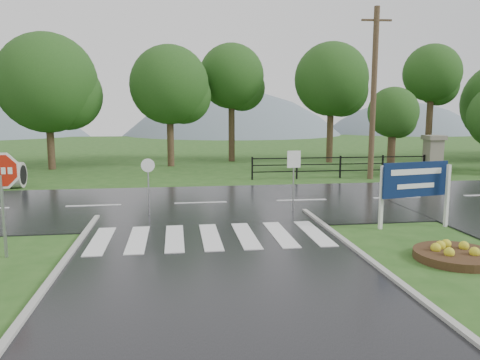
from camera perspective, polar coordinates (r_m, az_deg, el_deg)
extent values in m
plane|color=#274F1A|center=(8.55, -0.97, -16.13)|extent=(120.00, 120.00, 0.00)
cube|color=black|center=(18.10, -4.80, -2.92)|extent=(90.00, 8.00, 0.04)
cube|color=silver|center=(13.35, -16.66, -7.10)|extent=(0.50, 2.80, 0.02)
cube|color=silver|center=(13.24, -12.34, -7.07)|extent=(0.50, 2.80, 0.02)
cube|color=silver|center=(13.19, -7.98, -7.01)|extent=(0.50, 2.80, 0.02)
cube|color=silver|center=(13.23, -3.61, -6.90)|extent=(0.50, 2.80, 0.02)
cube|color=silver|center=(13.33, 0.71, -6.76)|extent=(0.50, 2.80, 0.02)
cube|color=silver|center=(13.51, 4.93, -6.58)|extent=(0.50, 2.80, 0.02)
cube|color=silver|center=(13.77, 9.02, -6.38)|extent=(0.50, 2.80, 0.02)
cube|color=gray|center=(27.63, 22.45, 2.49)|extent=(0.80, 0.80, 2.00)
cube|color=#6B6659|center=(27.55, 22.58, 4.81)|extent=(1.00, 1.00, 0.24)
cube|color=black|center=(25.46, 12.11, 1.13)|extent=(9.50, 0.05, 0.05)
cube|color=black|center=(25.42, 12.13, 1.91)|extent=(9.50, 0.05, 0.05)
cube|color=black|center=(25.38, 12.16, 2.70)|extent=(9.50, 0.05, 0.05)
cube|color=black|center=(24.23, 1.50, 1.43)|extent=(0.08, 0.08, 1.20)
cube|color=black|center=(27.42, 21.50, 1.66)|extent=(0.08, 0.08, 1.20)
sphere|color=slate|center=(76.17, -0.87, -7.44)|extent=(48.00, 48.00, 48.00)
sphere|color=slate|center=(83.22, 18.67, -3.46)|extent=(36.00, 36.00, 36.00)
cylinder|color=#9E9B93|center=(24.17, -26.39, 0.53)|extent=(1.30, 1.20, 1.20)
cube|color=#939399|center=(12.70, -26.87, -4.01)|extent=(0.06, 0.06, 2.04)
cylinder|color=white|center=(12.53, -27.19, 1.01)|extent=(1.22, 0.04, 1.22)
cylinder|color=#B31A0C|center=(12.52, -27.21, 1.01)|extent=(1.06, 0.05, 1.06)
cube|color=silver|center=(14.70, 16.86, -2.07)|extent=(0.11, 0.11, 1.93)
cube|color=silver|center=(15.70, 23.94, -1.78)|extent=(0.11, 0.11, 1.93)
cube|color=#0A1B45|center=(15.09, 20.62, 0.06)|extent=(2.29, 0.52, 1.06)
cube|color=white|center=(15.03, 20.74, 0.96)|extent=(1.80, 0.37, 0.17)
cube|color=white|center=(15.09, 20.65, -0.68)|extent=(1.33, 0.28, 0.15)
cylinder|color=#332111|center=(12.52, 24.86, -8.38)|extent=(1.99, 1.99, 0.20)
cube|color=#939399|center=(16.50, 6.52, -0.44)|extent=(0.04, 0.04, 2.05)
cube|color=white|center=(16.37, 6.59, 2.54)|extent=(0.49, 0.06, 0.59)
cylinder|color=#939399|center=(16.12, -11.09, -1.14)|extent=(0.06, 0.06, 1.83)
cylinder|color=white|center=(15.99, -11.17, 1.76)|extent=(0.46, 0.03, 0.46)
cylinder|color=#473523|center=(25.36, 15.97, 9.96)|extent=(0.29, 0.29, 8.75)
cube|color=brown|center=(25.74, 16.31, 18.20)|extent=(1.56, 0.20, 0.10)
cylinder|color=#3D2B1C|center=(28.11, 17.97, 3.73)|extent=(0.42, 0.42, 2.90)
sphere|color=#1A4114|center=(28.03, 18.16, 7.87)|extent=(2.85, 2.85, 2.85)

